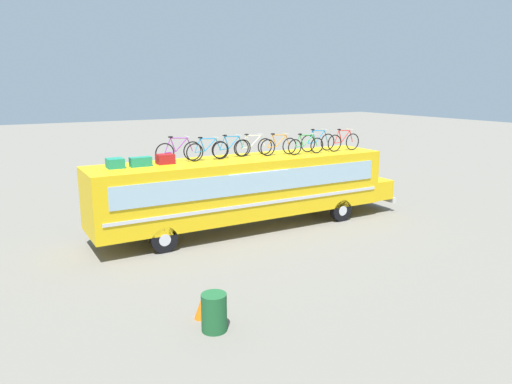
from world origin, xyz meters
The scene contains 15 objects.
ground_plane centered at (0.00, 0.00, 0.00)m, with size 120.00×120.00×0.00m, color slate.
bus centered at (0.20, 0.00, 1.68)m, with size 13.13×2.45×2.84m.
luggage_bag_1 centered at (-4.87, 0.20, 3.01)m, with size 0.55×0.55×0.33m, color #1E7F66.
luggage_bag_2 centered at (-4.02, 0.09, 3.01)m, with size 0.74×0.35×0.33m, color #1E7F66.
luggage_bag_3 centered at (-3.10, 0.20, 3.02)m, with size 0.60×0.47×0.35m, color maroon.
rooftop_bicycle_1 centered at (-2.50, 0.41, 3.24)m, with size 1.80×0.44×0.96m.
rooftop_bicycle_2 centered at (-1.45, 0.14, 3.22)m, with size 1.74×0.44×0.90m.
rooftop_bicycle_3 centered at (-0.36, 0.34, 3.22)m, with size 1.70×0.44×0.91m.
rooftop_bicycle_4 centered at (0.64, 0.40, 3.22)m, with size 1.75×0.44×0.89m.
rooftop_bicycle_5 centered at (1.58, -0.02, 3.22)m, with size 1.71×0.44×0.90m.
rooftop_bicycle_6 centered at (2.68, -0.35, 3.21)m, with size 1.75×0.44×0.86m.
rooftop_bicycle_7 centered at (3.63, 0.10, 3.24)m, with size 1.76×0.44×0.96m.
rooftop_bicycle_8 centered at (4.66, -0.34, 3.24)m, with size 1.70×0.44×0.96m.
trash_bin centered at (-4.47, -6.78, 0.45)m, with size 0.60×0.60×0.91m, color #1E592D.
traffic_cone centered at (-4.50, -6.09, 0.25)m, with size 0.34×0.34×0.50m, color orange.
Camera 1 is at (-8.71, -16.15, 5.65)m, focal length 33.60 mm.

